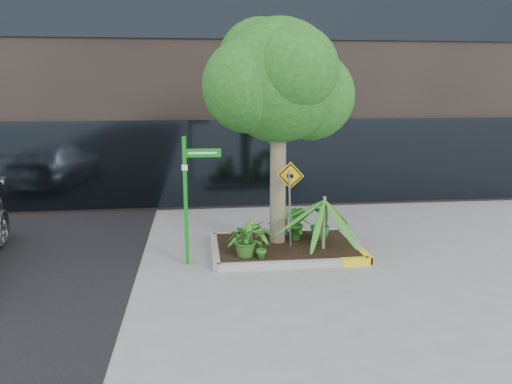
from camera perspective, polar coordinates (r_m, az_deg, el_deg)
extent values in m
plane|color=gray|center=(11.15, 2.61, -7.27)|extent=(80.00, 80.00, 0.00)
cube|color=#9E9E99|center=(12.47, 2.48, -4.79)|extent=(3.20, 0.15, 0.15)
cube|color=#9E9E99|center=(10.42, 4.43, -8.27)|extent=(3.20, 0.15, 0.15)
cube|color=#9E9E99|center=(11.28, -4.72, -6.67)|extent=(0.15, 2.20, 0.15)
cube|color=#9E9E99|center=(11.82, 11.07, -5.98)|extent=(0.15, 2.20, 0.15)
cube|color=yellow|center=(10.74, 11.32, -7.85)|extent=(0.60, 0.17, 0.15)
cube|color=black|center=(11.43, 3.37, -6.16)|extent=(3.05, 2.05, 0.06)
cylinder|color=gray|center=(11.29, 2.52, 1.76)|extent=(0.36, 0.36, 3.35)
cylinder|color=gray|center=(11.15, 3.15, 7.99)|extent=(0.63, 0.18, 1.09)
sphere|color=#184F16|center=(11.10, 2.62, 12.59)|extent=(2.68, 2.68, 2.68)
sphere|color=#184F16|center=(11.59, 6.22, 10.86)|extent=(2.01, 2.01, 2.01)
sphere|color=#184F16|center=(10.79, -0.77, 12.02)|extent=(2.01, 2.01, 2.01)
sphere|color=#184F16|center=(10.49, 4.49, 13.81)|extent=(1.79, 1.79, 1.79)
sphere|color=#184F16|center=(11.62, 0.50, 14.78)|extent=(1.90, 1.90, 1.90)
cylinder|color=gray|center=(11.08, 7.77, -3.50)|extent=(0.07, 0.07, 1.18)
cylinder|color=gray|center=(11.01, -0.54, -4.79)|extent=(0.07, 0.07, 0.69)
cylinder|color=gray|center=(12.04, 3.48, -3.41)|extent=(0.07, 0.07, 0.67)
imported|color=#275919|center=(10.54, -1.16, -5.37)|extent=(0.96, 0.96, 0.77)
imported|color=#1F6825|center=(11.75, 7.36, -3.52)|extent=(0.62, 0.62, 0.80)
imported|color=#297022|center=(10.41, 0.66, -5.76)|extent=(0.51, 0.51, 0.71)
imported|color=#21671D|center=(11.67, 4.71, -3.53)|extent=(0.64, 0.64, 0.83)
cube|color=#0C8816|center=(10.35, -8.03, -1.13)|extent=(0.08, 0.08, 2.70)
cube|color=#0C8816|center=(10.16, -6.13, 4.46)|extent=(0.75, 0.05, 0.17)
cube|color=#0C8816|center=(10.51, -8.13, 5.73)|extent=(0.05, 0.75, 0.17)
cube|color=white|center=(10.14, -6.13, 4.45)|extent=(0.58, 0.02, 0.04)
cube|color=white|center=(10.51, -8.21, 5.72)|extent=(0.02, 0.58, 0.04)
cube|color=white|center=(10.17, -8.16, 2.77)|extent=(0.12, 0.01, 0.12)
cylinder|color=slate|center=(10.95, 3.88, -1.95)|extent=(0.15, 0.26, 1.78)
cube|color=yellow|center=(10.78, 3.96, 1.90)|extent=(0.55, 0.26, 0.60)
cube|color=black|center=(10.77, 3.97, 1.89)|extent=(0.49, 0.22, 0.53)
cube|color=yellow|center=(10.76, 3.97, 1.89)|extent=(0.41, 0.19, 0.45)
cube|color=black|center=(10.76, 3.93, 1.83)|extent=(0.13, 0.06, 0.08)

